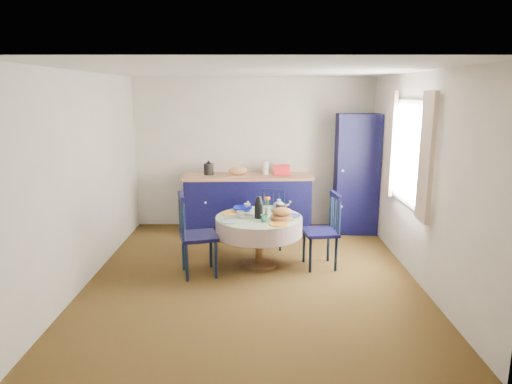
# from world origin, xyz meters

# --- Properties ---
(floor) EXTENTS (4.50, 4.50, 0.00)m
(floor) POSITION_xyz_m (0.00, 0.00, 0.00)
(floor) COLOR black
(floor) RESTS_ON ground
(ceiling) EXTENTS (4.50, 4.50, 0.00)m
(ceiling) POSITION_xyz_m (0.00, 0.00, 2.50)
(ceiling) COLOR white
(ceiling) RESTS_ON wall_back
(wall_back) EXTENTS (4.00, 0.02, 2.50)m
(wall_back) POSITION_xyz_m (0.00, 2.25, 1.25)
(wall_back) COLOR beige
(wall_back) RESTS_ON floor
(wall_left) EXTENTS (0.02, 4.50, 2.50)m
(wall_left) POSITION_xyz_m (-2.00, 0.00, 1.25)
(wall_left) COLOR beige
(wall_left) RESTS_ON floor
(wall_right) EXTENTS (0.02, 4.50, 2.50)m
(wall_right) POSITION_xyz_m (2.00, 0.00, 1.25)
(wall_right) COLOR beige
(wall_right) RESTS_ON floor
(window) EXTENTS (0.10, 1.74, 1.45)m
(window) POSITION_xyz_m (1.95, 0.30, 1.52)
(window) COLOR white
(window) RESTS_ON wall_right
(kitchen_counter) EXTENTS (2.11, 0.74, 1.17)m
(kitchen_counter) POSITION_xyz_m (-0.10, 1.90, 0.48)
(kitchen_counter) COLOR black
(kitchen_counter) RESTS_ON floor
(pantry_cabinet) EXTENTS (0.70, 0.51, 1.93)m
(pantry_cabinet) POSITION_xyz_m (1.66, 1.85, 0.96)
(pantry_cabinet) COLOR black
(pantry_cabinet) RESTS_ON floor
(dining_table) EXTENTS (1.12, 1.14, 0.96)m
(dining_table) POSITION_xyz_m (0.09, 0.30, 0.56)
(dining_table) COLOR #4F3616
(dining_table) RESTS_ON floor
(chair_left) EXTENTS (0.55, 0.57, 1.05)m
(chair_left) POSITION_xyz_m (-0.72, 0.02, 0.53)
(chair_left) COLOR black
(chair_left) RESTS_ON floor
(chair_far) EXTENTS (0.44, 0.43, 0.85)m
(chair_far) POSITION_xyz_m (0.27, 1.11, 0.43)
(chair_far) COLOR black
(chair_far) RESTS_ON floor
(chair_right) EXTENTS (0.47, 0.49, 0.99)m
(chair_right) POSITION_xyz_m (0.92, 0.30, 0.50)
(chair_right) COLOR black
(chair_right) RESTS_ON floor
(mug_a) EXTENTS (0.11, 0.11, 0.09)m
(mug_a) POSITION_xyz_m (-0.16, 0.26, 0.72)
(mug_a) COLOR silver
(mug_a) RESTS_ON dining_table
(mug_b) EXTENTS (0.10, 0.10, 0.09)m
(mug_b) POSITION_xyz_m (0.14, 0.07, 0.72)
(mug_b) COLOR #2D695C
(mug_b) RESTS_ON dining_table
(mug_c) EXTENTS (0.14, 0.14, 0.11)m
(mug_c) POSITION_xyz_m (0.37, 0.58, 0.73)
(mug_c) COLOR black
(mug_c) RESTS_ON dining_table
(mug_d) EXTENTS (0.09, 0.09, 0.08)m
(mug_d) POSITION_xyz_m (-0.08, 0.68, 0.72)
(mug_d) COLOR silver
(mug_d) RESTS_ON dining_table
(cobalt_bowl) EXTENTS (0.26, 0.26, 0.06)m
(cobalt_bowl) POSITION_xyz_m (-0.14, 0.56, 0.71)
(cobalt_bowl) COLOR #070E7E
(cobalt_bowl) RESTS_ON dining_table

